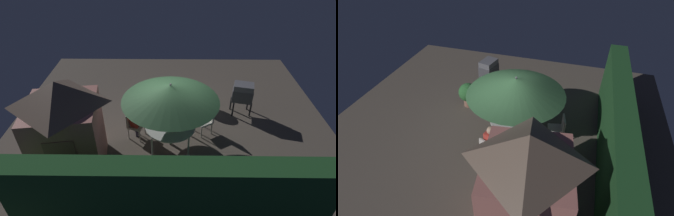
{
  "view_description": "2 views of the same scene",
  "coord_description": "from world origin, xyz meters",
  "views": [
    {
      "loc": [
        -0.03,
        7.15,
        5.98
      ],
      "look_at": [
        0.05,
        0.03,
        0.92
      ],
      "focal_mm": 29.36,
      "sensor_mm": 36.0,
      "label": 1
    },
    {
      "loc": [
        5.88,
        2.21,
        5.84
      ],
      "look_at": [
        0.12,
        0.48,
        1.23
      ],
      "focal_mm": 28.29,
      "sensor_mm": 36.0,
      "label": 2
    }
  ],
  "objects": [
    {
      "name": "potted_plant_by_shed",
      "position": [
        -1.22,
        -1.34,
        0.51
      ],
      "size": [
        0.66,
        0.66,
        0.89
      ],
      "color": "#936651",
      "rests_on": "ground"
    },
    {
      "name": "patio_table",
      "position": [
        -0.02,
        0.73,
        0.73
      ],
      "size": [
        1.52,
        1.52,
        0.78
      ],
      "color": "white",
      "rests_on": "ground"
    },
    {
      "name": "ground_plane",
      "position": [
        0.0,
        0.0,
        0.0
      ],
      "size": [
        11.0,
        11.0,
        0.0
      ],
      "primitive_type": "plane",
      "color": "brown"
    },
    {
      "name": "garden_shed",
      "position": [
        2.69,
        1.67,
        1.43
      ],
      "size": [
        2.04,
        2.01,
        2.81
      ],
      "color": "#B26B60",
      "rests_on": "ground"
    },
    {
      "name": "hedge_backdrop",
      "position": [
        0.0,
        3.5,
        1.01
      ],
      "size": [
        6.81,
        0.55,
        2.03
      ],
      "color": "#1E4C23",
      "rests_on": "ground"
    },
    {
      "name": "patio_umbrella",
      "position": [
        -0.02,
        0.73,
        1.93
      ],
      "size": [
        2.78,
        2.78,
        2.23
      ],
      "color": "#4C4C51",
      "rests_on": "ground"
    },
    {
      "name": "person_in_red",
      "position": [
        1.06,
        0.34,
        0.78
      ],
      "size": [
        0.34,
        0.4,
        1.26
      ],
      "color": "#CC3D33",
      "rests_on": "ground"
    },
    {
      "name": "chair_toward_hedge",
      "position": [
        -1.18,
        0.07,
        0.52
      ],
      "size": [
        0.63,
        0.63,
        0.9
      ],
      "color": "silver",
      "rests_on": "ground"
    },
    {
      "name": "chair_near_shed",
      "position": [
        1.14,
        0.31,
        0.52
      ],
      "size": [
        0.59,
        0.59,
        0.9
      ],
      "color": "silver",
      "rests_on": "ground"
    },
    {
      "name": "bbq_grill",
      "position": [
        -2.56,
        -1.01,
        0.85
      ],
      "size": [
        0.8,
        0.65,
        1.2
      ],
      "color": "#47474C",
      "rests_on": "ground"
    },
    {
      "name": "chair_far_side",
      "position": [
        -0.29,
        2.02,
        0.52
      ],
      "size": [
        0.54,
        0.55,
        0.9
      ],
      "color": "silver",
      "rests_on": "ground"
    }
  ]
}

